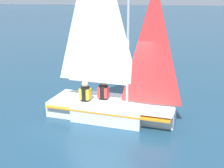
% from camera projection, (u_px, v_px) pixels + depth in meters
% --- Properties ---
extents(ground_plane, '(260.00, 260.00, 0.00)m').
position_uv_depth(ground_plane, '(112.00, 116.00, 9.21)').
color(ground_plane, navy).
extents(sailboat_main, '(4.17, 1.95, 6.07)m').
position_uv_depth(sailboat_main, '(111.00, 93.00, 8.99)').
color(sailboat_main, silver).
rests_on(sailboat_main, ground_plane).
extents(sailor_helm, '(0.36, 0.32, 1.16)m').
position_uv_depth(sailor_helm, '(103.00, 95.00, 9.29)').
color(sailor_helm, black).
rests_on(sailor_helm, ground_plane).
extents(sailor_crew, '(0.36, 0.32, 1.16)m').
position_uv_depth(sailor_crew, '(85.00, 97.00, 9.14)').
color(sailor_crew, black).
rests_on(sailor_crew, ground_plane).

